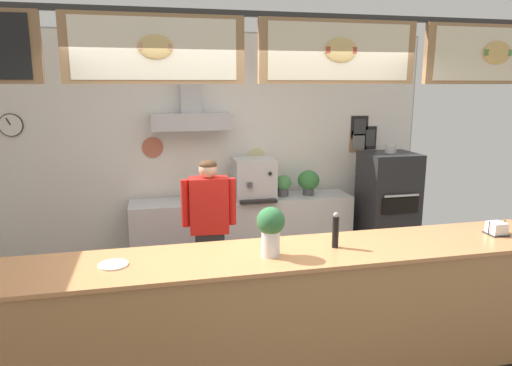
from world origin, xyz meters
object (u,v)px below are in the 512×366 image
at_px(napkin_holder, 496,229).
at_px(pepper_grinder, 336,230).
at_px(potted_rosemary, 220,190).
at_px(shop_worker, 209,231).
at_px(potted_basil, 283,184).
at_px(espresso_machine, 254,179).
at_px(potted_sage, 308,181).
at_px(basil_vase, 271,229).
at_px(potted_thyme, 192,189).
at_px(pizza_oven, 387,208).
at_px(condiment_plate, 113,265).

xyz_separation_m(napkin_holder, pepper_grinder, (-1.40, 0.01, 0.09)).
relative_size(potted_rosemary, napkin_holder, 1.57).
xyz_separation_m(shop_worker, potted_basil, (1.08, 1.11, 0.19)).
xyz_separation_m(espresso_machine, pepper_grinder, (0.09, -2.37, 0.08)).
bearing_deg(potted_sage, pepper_grinder, -104.65).
bearing_deg(basil_vase, napkin_holder, 1.68).
distance_m(potted_rosemary, potted_basil, 0.82).
xyz_separation_m(espresso_machine, potted_basil, (0.39, 0.03, -0.10)).
height_order(shop_worker, napkin_holder, shop_worker).
height_order(shop_worker, potted_thyme, shop_worker).
height_order(potted_basil, potted_thyme, potted_basil).
height_order(espresso_machine, potted_sage, espresso_machine).
bearing_deg(shop_worker, potted_sage, -138.25).
distance_m(pizza_oven, shop_worker, 2.53).
bearing_deg(basil_vase, potted_thyme, 97.92).
relative_size(napkin_holder, basil_vase, 0.43).
height_order(potted_thyme, basil_vase, basil_vase).
distance_m(shop_worker, espresso_machine, 1.31).
relative_size(potted_rosemary, pepper_grinder, 0.89).
bearing_deg(potted_basil, shop_worker, -134.33).
bearing_deg(potted_thyme, napkin_holder, -46.64).
relative_size(espresso_machine, condiment_plate, 2.57).
relative_size(basil_vase, condiment_plate, 1.78).
height_order(shop_worker, potted_rosemary, shop_worker).
relative_size(shop_worker, pepper_grinder, 5.66).
distance_m(potted_basil, condiment_plate, 3.06).
xyz_separation_m(potted_rosemary, napkin_holder, (1.93, -2.36, 0.10)).
distance_m(espresso_machine, potted_basil, 0.40).
distance_m(espresso_machine, potted_sage, 0.72).
height_order(potted_sage, potted_basil, potted_sage).
bearing_deg(napkin_holder, pizza_oven, 84.80).
height_order(shop_worker, espresso_machine, shop_worker).
relative_size(potted_rosemary, potted_sage, 0.77).
height_order(pizza_oven, potted_thyme, pizza_oven).
bearing_deg(potted_rosemary, potted_thyme, 173.72).
relative_size(potted_sage, napkin_holder, 2.04).
xyz_separation_m(potted_rosemary, pepper_grinder, (0.52, -2.36, 0.19)).
distance_m(pizza_oven, napkin_holder, 2.17).
relative_size(espresso_machine, potted_basil, 1.95).
xyz_separation_m(shop_worker, condiment_plate, (-0.82, -1.30, 0.23)).
xyz_separation_m(pizza_oven, potted_sage, (-0.97, 0.27, 0.34)).
relative_size(pizza_oven, shop_worker, 0.98).
bearing_deg(potted_thyme, pepper_grinder, -70.24).
distance_m(shop_worker, condiment_plate, 1.55).
xyz_separation_m(potted_rosemary, potted_sage, (1.15, 0.03, 0.05)).
bearing_deg(potted_rosemary, potted_sage, 1.63).
relative_size(pizza_oven, potted_thyme, 6.16).
height_order(potted_rosemary, condiment_plate, potted_rosemary).
xyz_separation_m(pepper_grinder, basil_vase, (-0.52, -0.06, 0.06)).
xyz_separation_m(potted_basil, potted_thyme, (-1.15, -0.01, -0.00)).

